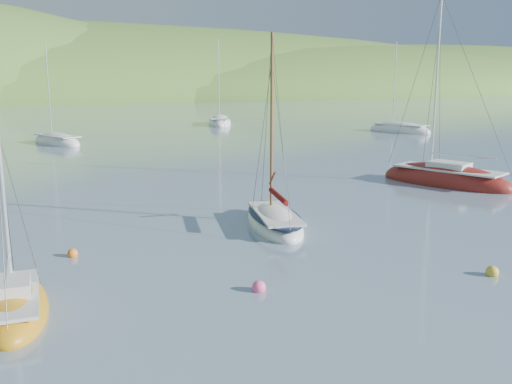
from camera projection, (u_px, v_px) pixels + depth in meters
name	position (u px, v px, depth m)	size (l,w,h in m)	color
ground	(406.00, 292.00, 18.03)	(700.00, 700.00, 0.00)	gray
daysailer_white	(275.00, 222.00, 25.71)	(3.57, 6.31, 9.16)	white
sloop_red	(445.00, 181.00, 35.46)	(5.67, 8.85, 12.40)	maroon
sailboat_yellow	(12.00, 308.00, 16.37)	(2.37, 5.17, 6.68)	#BF7F14
distant_sloop_a	(57.00, 142.00, 55.76)	(5.16, 7.74, 10.43)	white
distant_sloop_b	(220.00, 123.00, 77.02)	(5.87, 9.14, 12.30)	white
distant_sloop_d	(399.00, 131.00, 67.17)	(5.33, 8.41, 11.33)	white
mooring_buoys	(292.00, 272.00, 19.42)	(13.09, 8.69, 0.45)	gold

